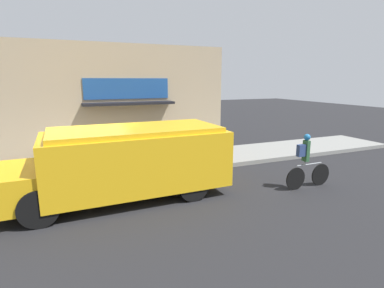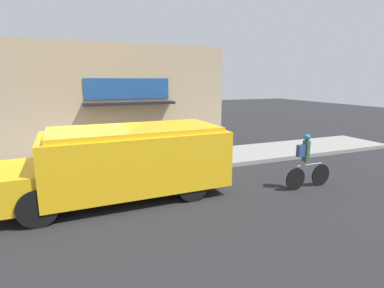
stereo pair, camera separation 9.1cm
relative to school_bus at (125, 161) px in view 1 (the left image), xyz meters
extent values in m
plane|color=#232326|center=(-0.90, 1.42, -1.07)|extent=(70.00, 70.00, 0.00)
cube|color=gray|center=(-0.90, 2.76, -0.99)|extent=(28.00, 2.69, 0.17)
cube|color=tan|center=(-0.90, 4.47, 1.29)|extent=(12.50, 0.18, 4.73)
cube|color=#1E4C93|center=(1.00, 4.36, 1.86)|extent=(3.45, 0.05, 0.83)
cube|color=black|center=(1.00, 4.02, 1.28)|extent=(3.63, 0.71, 0.10)
cube|color=yellow|center=(0.34, 0.00, 0.01)|extent=(4.97, 2.33, 1.55)
cube|color=yellow|center=(-2.73, -0.04, -0.34)|extent=(1.24, 2.09, 0.85)
cube|color=yellow|center=(0.34, 0.00, 0.85)|extent=(4.58, 2.14, 0.13)
cube|color=red|center=(-1.04, 1.36, 0.09)|extent=(0.03, 0.44, 0.44)
cylinder|color=black|center=(-2.18, 0.93, -0.63)|extent=(0.90, 0.27, 0.89)
cylinder|color=black|center=(-2.15, -1.00, -0.63)|extent=(0.90, 0.27, 0.89)
cylinder|color=black|center=(1.63, 0.99, -0.63)|extent=(0.90, 0.27, 0.89)
cylinder|color=black|center=(1.66, -0.94, -0.63)|extent=(0.90, 0.27, 0.89)
cylinder|color=black|center=(5.85, -1.39, -0.73)|extent=(0.70, 0.05, 0.70)
cylinder|color=black|center=(4.84, -1.40, -0.73)|extent=(0.70, 0.05, 0.70)
cylinder|color=#999EA3|center=(5.35, -1.39, -0.33)|extent=(0.96, 0.05, 0.04)
cylinder|color=#999EA3|center=(5.17, -1.40, -0.27)|extent=(0.04, 0.04, 0.12)
cube|color=#2D5B38|center=(5.17, -1.40, 0.11)|extent=(0.12, 0.20, 0.64)
sphere|color=#2375B7|center=(5.17, -1.40, 0.53)|extent=(0.19, 0.19, 0.19)
cube|color=navy|center=(4.98, -1.40, 0.14)|extent=(0.26, 0.14, 0.36)
cylinder|color=slate|center=(2.14, 3.04, -0.45)|extent=(0.45, 0.45, 0.91)
cylinder|color=black|center=(2.14, 3.04, 0.02)|extent=(0.46, 0.46, 0.04)
camera|label=1|loc=(-1.41, -8.13, 2.20)|focal=28.00mm
camera|label=2|loc=(-1.33, -8.16, 2.20)|focal=28.00mm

